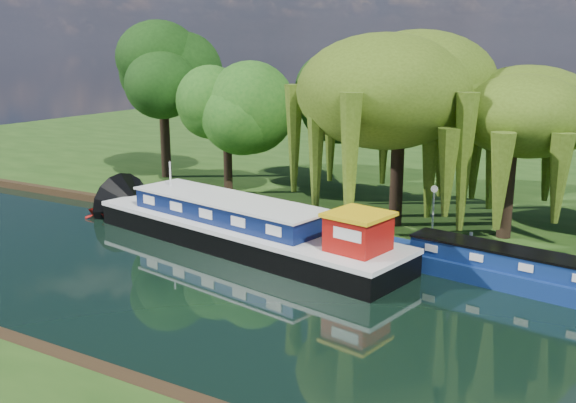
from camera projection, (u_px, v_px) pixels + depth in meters
The scene contains 12 objects.
ground at pixel (332, 311), 24.52m from camera, with size 120.00×120.00×0.00m, color black.
far_bank at pixel (515, 166), 53.02m from camera, with size 120.00×52.00×0.45m, color #1D3E11.
dutch_barge at pixel (244, 229), 32.15m from camera, with size 18.72×7.36×3.86m.
narrowboat at pixel (506, 271), 27.14m from camera, with size 12.01×3.62×1.73m.
red_dinghy at pixel (115, 217), 37.93m from camera, with size 2.51×3.52×0.73m, color maroon.
willow_left at pixel (400, 93), 33.03m from camera, with size 8.13×8.13×9.74m.
willow_right at pixel (512, 127), 31.18m from camera, with size 6.29×6.29×7.66m.
tree_far_left at pixel (227, 107), 41.01m from camera, with size 5.10×5.10×8.21m.
tree_far_back at pixel (163, 80), 45.86m from camera, with size 5.99×5.99×10.08m.
tree_far_mid at pixel (352, 105), 41.48m from camera, with size 5.05×5.05×8.27m.
lamppost at pixel (434, 197), 32.52m from camera, with size 0.36×0.36×2.56m.
mooring_posts at pixel (399, 232), 31.59m from camera, with size 19.16×0.16×1.00m.
Camera 1 is at (10.02, -20.59, 9.87)m, focal length 40.00 mm.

